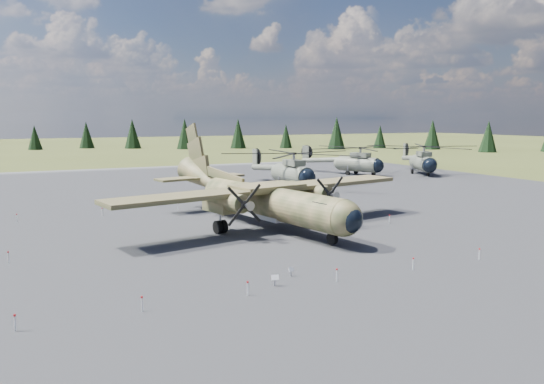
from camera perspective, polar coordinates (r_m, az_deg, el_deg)
name	(u,v)px	position (r m, az deg, el deg)	size (l,w,h in m)	color
ground	(229,240)	(44.45, -4.62, -5.18)	(500.00, 500.00, 0.00)	#4E5525
apron	(194,220)	(53.73, -8.42, -2.95)	(120.00, 120.00, 0.04)	#5D5E62
transport_plane	(260,195)	(49.67, -1.27, -0.35)	(30.71, 27.59, 10.14)	#3C4424
helicopter_near	(292,163)	(76.16, 2.16, 3.15)	(21.47, 24.78, 5.24)	#666A5C
helicopter_mid	(358,155)	(95.51, 9.21, 3.93)	(26.07, 26.07, 5.02)	#666A5C
helicopter_far	(423,154)	(99.01, 15.93, 3.95)	(27.10, 27.10, 5.22)	#666A5C
info_placard_left	(275,279)	(32.42, 0.32, -9.30)	(0.48, 0.29, 0.71)	gray
info_placard_right	(291,270)	(34.31, 2.08, -8.43)	(0.42, 0.27, 0.61)	gray
barrier_fence	(224,235)	(44.11, -5.16, -4.62)	(33.12, 29.62, 0.85)	white
treeline	(263,177)	(47.36, -1.00, 1.58)	(290.36, 297.90, 10.93)	black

